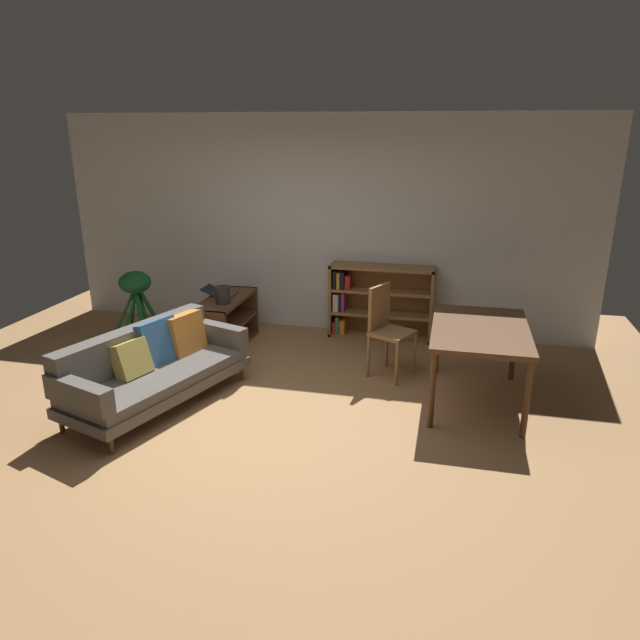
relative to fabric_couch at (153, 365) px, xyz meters
name	(u,v)px	position (x,y,z in m)	size (l,w,h in m)	color
ground_plane	(253,422)	(1.06, -0.19, -0.37)	(8.16, 8.16, 0.00)	#A87A4C
back_wall_panel	(320,225)	(1.06, 2.51, 0.98)	(6.80, 0.10, 2.70)	silver
fabric_couch	(153,365)	(0.00, 0.00, 0.00)	(1.30, 1.99, 0.77)	#56351E
media_console	(226,322)	(0.12, 1.54, -0.07)	(0.43, 1.10, 0.61)	#56351E
open_laptop	(221,293)	(0.02, 1.66, 0.26)	(0.39, 0.29, 0.09)	#333338
desk_speaker	(223,295)	(0.18, 1.33, 0.34)	(0.17, 0.17, 0.20)	#2D2823
potted_floor_plant	(137,304)	(-0.92, 1.34, 0.15)	(0.43, 0.40, 0.92)	#333338
dining_table	(480,335)	(3.01, 0.70, 0.31)	(0.88, 1.34, 0.76)	#56351E
dining_chair_near	(387,326)	(2.09, 1.15, 0.17)	(0.52, 0.52, 0.97)	olive
bookshelf	(375,301)	(1.81, 2.32, 0.09)	(1.28, 0.33, 0.92)	olive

